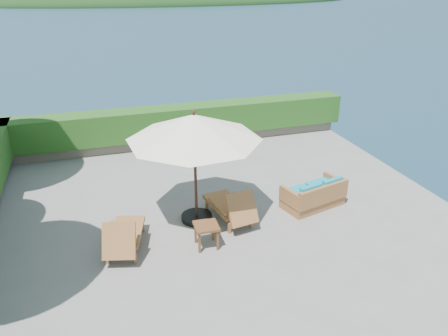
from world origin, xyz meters
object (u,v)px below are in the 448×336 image
object	(u,v)px
lounge_right	(231,206)
lounge_left	(124,235)
side_table	(206,229)
patio_umbrella	(194,128)
wicker_loveseat	(314,196)

from	to	relation	value
lounge_right	lounge_left	bearing A→B (deg)	-178.28
side_table	patio_umbrella	bearing A→B (deg)	86.52
patio_umbrella	lounge_left	xyz separation A→B (m)	(-1.80, -0.82, -1.96)
lounge_left	side_table	xyz separation A→B (m)	(1.73, -0.36, 0.06)
lounge_right	wicker_loveseat	bearing A→B (deg)	-8.28
patio_umbrella	lounge_left	size ratio (longest dim) A/B	2.23
lounge_left	wicker_loveseat	world-z (taller)	lounge_left
lounge_left	side_table	distance (m)	1.77
side_table	wicker_loveseat	bearing A→B (deg)	16.20
patio_umbrella	lounge_left	bearing A→B (deg)	-155.61
patio_umbrella	lounge_right	distance (m)	2.13
lounge_left	wicker_loveseat	size ratio (longest dim) A/B	1.00
patio_umbrella	side_table	size ratio (longest dim) A/B	7.13
lounge_left	lounge_right	world-z (taller)	lounge_right
lounge_left	patio_umbrella	bearing A→B (deg)	39.42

